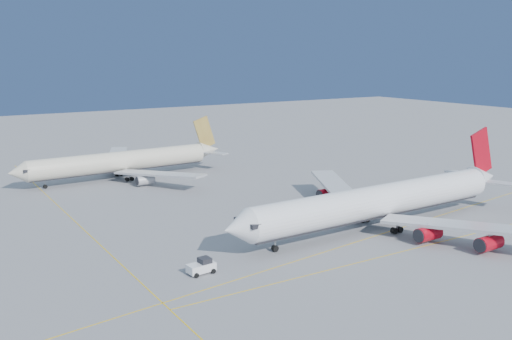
{
  "coord_description": "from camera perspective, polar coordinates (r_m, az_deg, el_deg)",
  "views": [
    {
      "loc": [
        -66.61,
        -77.85,
        32.3
      ],
      "look_at": [
        -1.02,
        27.66,
        7.0
      ],
      "focal_mm": 40.0,
      "sensor_mm": 36.0,
      "label": 1
    }
  ],
  "objects": [
    {
      "name": "ground",
      "position": [
        107.43,
        8.33,
        -6.11
      ],
      "size": [
        500.0,
        500.0,
        0.0
      ],
      "primitive_type": "plane",
      "color": "slate",
      "rests_on": "ground"
    },
    {
      "name": "taxiway_lines",
      "position": [
        104.04,
        -0.21,
        -6.57
      ],
      "size": [
        118.86,
        140.0,
        0.02
      ],
      "color": "gold",
      "rests_on": "ground"
    },
    {
      "name": "airliner_virgin",
      "position": [
        110.35,
        12.59,
        -3.01
      ],
      "size": [
        69.24,
        62.25,
        17.1
      ],
      "rotation": [
        0.0,
        0.0,
        0.03
      ],
      "color": "white",
      "rests_on": "ground"
    },
    {
      "name": "airliner_etihad",
      "position": [
        154.24,
        -12.99,
        0.87
      ],
      "size": [
        57.99,
        53.54,
        15.14
      ],
      "rotation": [
        0.0,
        0.0,
        0.05
      ],
      "color": "beige",
      "rests_on": "ground"
    },
    {
      "name": "pushback_tug",
      "position": [
        87.0,
        -5.44,
        -9.56
      ],
      "size": [
        4.31,
        2.81,
        2.35
      ],
      "rotation": [
        0.0,
        0.0,
        0.07
      ],
      "color": "white",
      "rests_on": "ground"
    }
  ]
}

